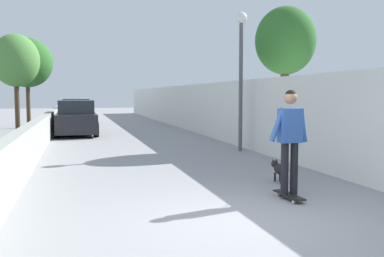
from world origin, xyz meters
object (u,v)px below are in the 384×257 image
Objects in this scene: tree_right_near at (285,42)px; tree_left_far at (27,63)px; skateboard at (289,195)px; person_skateboarder at (290,133)px; tree_left_mid at (16,61)px; lamp_post at (241,57)px; dog at (280,169)px; car_near at (76,119)px; car_far at (76,113)px.

tree_left_far is at bearing 38.63° from tree_right_near.
tree_left_far reaches higher than tree_right_near.
tree_right_near is at bearing -26.76° from skateboard.
tree_left_far is 19.01m from person_skateboarder.
tree_left_mid is at bearing 25.87° from person_skateboarder.
dog is (-4.70, 1.01, -2.69)m from lamp_post.
tree_left_mid is 0.97× the size of lamp_post.
tree_left_mid is at bearing 25.87° from skateboard.
tree_left_far is 1.11× the size of lamp_post.
lamp_post is 8.92m from car_near.
tree_right_near is at bearing -77.90° from lamp_post.
tree_left_mid reaches higher than skateboard.
tree_left_far reaches higher than person_skateboarder.
tree_right_near is 14.72m from tree_left_far.
tree_left_far is 6.00× the size of skateboard.
skateboard is 0.49× the size of dog.
lamp_post is at bearing -12.14° from dog.
tree_left_mid is at bearing 51.16° from lamp_post.
tree_left_far is 1.21× the size of car_near.
tree_left_far is at bearing 18.42° from skateboard.
tree_left_mid is at bearing 58.57° from tree_right_near.
skateboard is at bearing -161.58° from tree_left_far.
lamp_post is 5.51m from dog.
car_far is at bearing 20.13° from lamp_post.
car_near is 1.04× the size of car_far.
car_far is at bearing 0.00° from car_near.
lamp_post is 6.86m from skateboard.
car_near is at bearing -152.75° from tree_left_far.
tree_left_far is 18.08m from dog.
car_far reaches higher than skateboard.
tree_left_far is 6.09m from car_near.
tree_left_far reaches higher than lamp_post.
car_near reaches higher than skateboard.
dog is (-5.07, 2.72, -3.23)m from tree_right_near.
tree_right_near is 6.60m from dog.
person_skateboarder is (-11.90, -5.77, -2.00)m from tree_left_mid.
car_far is at bearing 26.83° from tree_right_near.
skateboard is (-17.90, -5.96, -3.42)m from tree_left_far.
tree_left_mid is 3.53m from car_near.
car_near is (7.04, 4.99, -2.25)m from lamp_post.
person_skateboarder is 1.08× the size of dog.
car_far is (6.58, 0.00, -0.00)m from car_near.
tree_right_near is at bearing -26.76° from person_skateboarder.
tree_right_near is 5.82× the size of skateboard.
car_near is at bearing 18.73° from dog.
car_far is at bearing -54.76° from tree_left_far.
skateboard is at bearing 165.90° from lamp_post.
tree_left_far is at bearing 32.22° from lamp_post.
lamp_post is at bearing -14.10° from skateboard.
skateboard is at bearing -26.57° from person_skateboarder.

